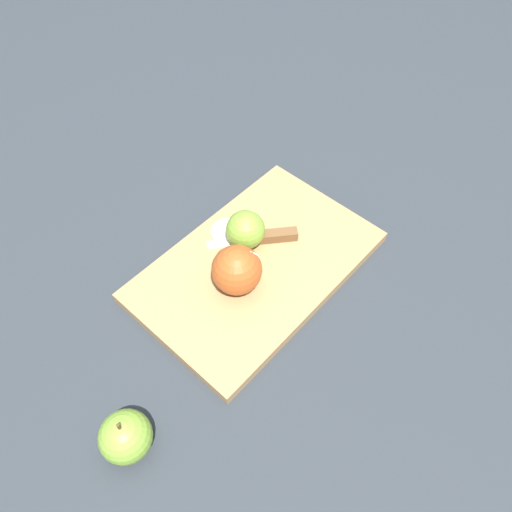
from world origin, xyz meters
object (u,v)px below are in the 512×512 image
object	(u,v)px
apple_half_right	(245,230)
apple_whole	(126,437)
knife	(271,236)
apple_half_left	(237,270)

from	to	relation	value
apple_half_right	apple_whole	bearing A→B (deg)	82.60
apple_whole	knife	bearing A→B (deg)	5.02
apple_half_left	knife	size ratio (longest dim) A/B	0.63
knife	apple_whole	size ratio (longest dim) A/B	1.56
apple_half_left	apple_whole	world-z (taller)	apple_half_left
apple_half_left	apple_whole	bearing A→B (deg)	129.62
apple_half_left	apple_whole	size ratio (longest dim) A/B	0.98
knife	apple_whole	bearing A→B (deg)	53.06
apple_half_left	apple_whole	distance (m)	0.31
apple_half_left	knife	world-z (taller)	apple_half_left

